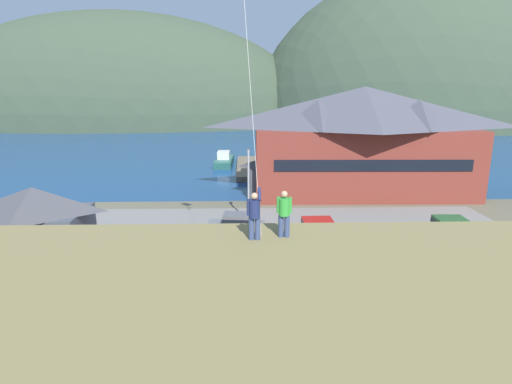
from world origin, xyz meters
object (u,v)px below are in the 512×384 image
storage_shed_near_lot (36,222)px  parked_car_mid_row_center (199,257)px  moored_boat_outer_mooring (272,164)px  parked_car_lone_by_shed (318,230)px  person_companion (284,212)px  person_kite_flyer (254,214)px  parked_car_front_row_red (360,258)px  parking_light_pole (248,181)px  storage_shed_waterside (279,174)px  moored_boat_wharfside (224,161)px  parked_car_front_row_silver (236,225)px  parked_car_front_row_end (450,229)px  wharf_dock (249,168)px  harbor_lodge (363,138)px

storage_shed_near_lot → parked_car_mid_row_center: 11.27m
moored_boat_outer_mooring → parked_car_lone_by_shed: (1.38, -29.42, 0.34)m
person_companion → person_kite_flyer: bearing=-167.4°
parked_car_front_row_red → parked_car_lone_by_shed: size_ratio=1.01×
parked_car_lone_by_shed → person_kite_flyer: (-4.92, -14.30, 5.54)m
parking_light_pole → person_kite_flyer: 19.41m
storage_shed_waterside → person_kite_flyer: (-3.22, -28.36, 4.22)m
moored_boat_wharfside → parked_car_front_row_silver: size_ratio=1.74×
moored_boat_wharfside → parked_car_lone_by_shed: bearing=-75.8°
moored_boat_outer_mooring → parked_car_front_row_end: size_ratio=1.44×
moored_boat_outer_mooring → parked_car_lone_by_shed: bearing=-87.3°
parked_car_mid_row_center → wharf_dock: bearing=84.2°
parked_car_front_row_end → person_kite_flyer: (-14.52, -14.37, 5.54)m
parked_car_mid_row_center → parking_light_pole: bearing=71.9°
parked_car_front_row_red → parked_car_front_row_silver: size_ratio=0.98×
wharf_dock → parked_car_mid_row_center: size_ratio=3.68×
moored_boat_wharfside → parked_car_lone_by_shed: 33.43m
moored_boat_wharfside → moored_boat_outer_mooring: bearing=-23.6°
storage_shed_near_lot → person_kite_flyer: size_ratio=3.68×
moored_boat_outer_mooring → parked_car_front_row_red: size_ratio=1.44×
parked_car_front_row_red → person_kite_flyer: bearing=-125.5°
parked_car_front_row_end → storage_shed_waterside: bearing=128.9°
parked_car_front_row_end → parking_light_pole: (-14.54, 4.81, 2.60)m
parked_car_lone_by_shed → person_kite_flyer: size_ratio=2.27×
storage_shed_near_lot → parking_light_pole: parking_light_pole is taller
parked_car_front_row_end → person_kite_flyer: size_ratio=2.29×
wharf_dock → parked_car_front_row_silver: (-1.23, -27.21, 0.71)m
parked_car_mid_row_center → parked_car_lone_by_shed: same height
storage_shed_near_lot → moored_boat_outer_mooring: 35.95m
person_companion → parked_car_front_row_red: bearing=58.6°
moored_boat_wharfside → parked_car_front_row_end: size_ratio=1.79×
parked_car_front_row_end → person_kite_flyer: bearing=-135.3°
parked_car_front_row_end → parking_light_pole: size_ratio=0.70×
person_kite_flyer → harbor_lodge: bearing=67.8°
storage_shed_waterside → parked_car_front_row_red: size_ratio=1.53×
moored_boat_wharfside → parked_car_front_row_red: size_ratio=1.78×
storage_shed_near_lot → person_companion: 19.77m
person_kite_flyer → parked_car_mid_row_center: bearing=108.0°
storage_shed_waterside → parking_light_pole: (-3.24, -9.17, 1.28)m
parked_car_front_row_end → parked_car_front_row_red: bearing=-146.8°
parked_car_mid_row_center → parked_car_front_row_red: (9.66, -0.49, 0.00)m
wharf_dock → moored_boat_wharfside: moored_boat_wharfside is taller
moored_boat_outer_mooring → person_kite_flyer: size_ratio=3.29×
harbor_lodge → parked_car_lone_by_shed: bearing=-115.0°
parked_car_front_row_silver → person_companion: (2.05, -15.48, 5.52)m
storage_shed_waterside → wharf_dock: size_ratio=0.41×
person_companion → parked_car_mid_row_center: bearing=114.2°
parked_car_mid_row_center → person_companion: size_ratio=2.47×
parked_car_front_row_red → storage_shed_near_lot: bearing=171.0°
storage_shed_waterside → parked_car_front_row_end: storage_shed_waterside is taller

